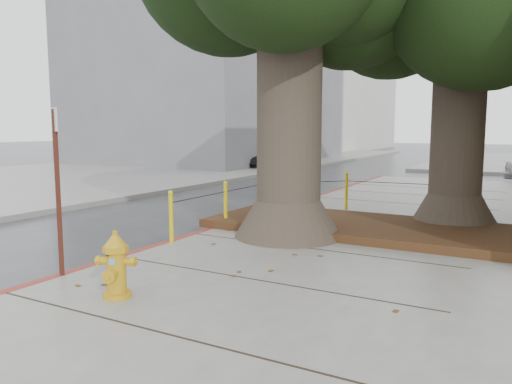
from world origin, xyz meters
The scene contains 10 objects.
ground centered at (0.00, 0.00, 0.00)m, with size 140.00×140.00×0.00m, color #28282B.
sidewalk_opposite centered at (-14.00, 10.00, 0.07)m, with size 14.00×60.00×0.15m, color slate.
curb_red centered at (-2.00, 2.50, 0.07)m, with size 0.14×26.00×0.16m, color maroon.
planter_bed centered at (0.90, 3.90, 0.23)m, with size 6.40×2.60×0.16m, color black.
building_far_grey centered at (-15.00, 22.00, 6.00)m, with size 12.00×16.00×12.00m, color slate.
building_far_white centered at (-17.00, 45.00, 7.50)m, with size 12.00×18.00×15.00m, color silver.
bollard_ring centered at (-0.87, 4.38, 0.66)m, with size 3.79×5.39×0.95m.
fire_hydrant centered at (-0.62, -1.44, 0.55)m, with size 0.44×0.44×0.82m.
signpost centered at (-1.95, -1.14, 1.46)m, with size 0.22×0.11×2.32m.
car_dark centered at (-9.23, 18.26, 0.60)m, with size 1.67×4.12×1.19m, color black.
Camera 1 is at (3.71, -5.71, 2.19)m, focal length 35.00 mm.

